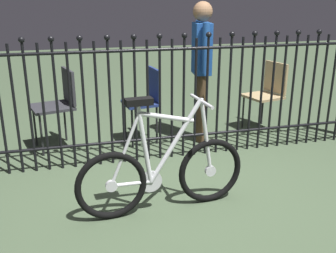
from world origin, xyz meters
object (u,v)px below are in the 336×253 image
Objects in this scene: chair_navy at (146,97)px; chair_tan at (268,90)px; person_visitor at (201,61)px; chair_charcoal at (59,100)px; bicycle at (163,172)px.

chair_tan is (1.57, 0.04, -0.02)m from chair_navy.
chair_navy is 0.54× the size of person_visitor.
chair_charcoal reaches higher than chair_navy.
chair_tan is at bearing -0.23° from chair_charcoal.
chair_charcoal is at bearing 115.28° from bicycle.
person_visitor reaches higher than chair_charcoal.
person_visitor is (1.59, -0.17, 0.40)m from chair_charcoal.
chair_charcoal is at bearing 173.87° from person_visitor.
chair_charcoal is (-2.54, 0.01, 0.03)m from chair_tan.
person_visitor is at bearing 60.74° from bicycle.
bicycle is 0.87× the size of person_visitor.
chair_navy reaches higher than chair_tan.
chair_charcoal is at bearing 179.77° from chair_tan.
bicycle is 1.81m from chair_charcoal.
bicycle reaches higher than chair_charcoal.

